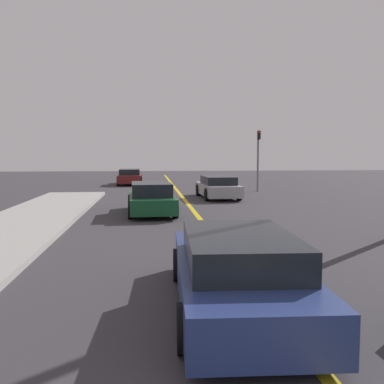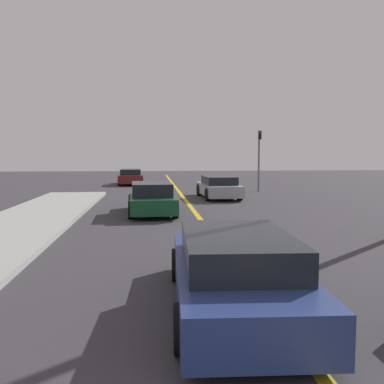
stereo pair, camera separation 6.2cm
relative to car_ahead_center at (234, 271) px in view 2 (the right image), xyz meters
The scene contains 7 objects.
road_center_line 12.91m from the car_ahead_center, 87.56° to the left, with size 0.20×60.00×0.01m.
sidewalk_left 8.99m from the car_ahead_center, 127.73° to the left, with size 3.18×24.43×0.15m.
car_ahead_center is the anchor object (origin of this frame).
car_far_distant 10.81m from the car_ahead_center, 96.48° to the left, with size 2.00×4.40×1.26m.
car_parked_left_lot 16.76m from the car_ahead_center, 81.70° to the left, with size 2.04×4.60×1.20m.
car_oncoming_far 27.70m from the car_ahead_center, 95.78° to the left, with size 1.97×4.55×1.22m.
traffic_light 21.25m from the car_ahead_center, 74.56° to the left, with size 0.18×0.40×3.86m.
Camera 2 is at (-1.82, -1.19, 2.38)m, focal length 40.00 mm.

